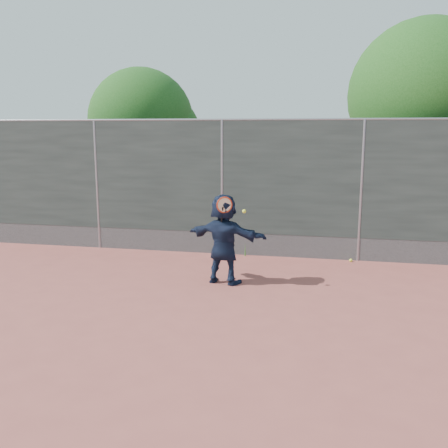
# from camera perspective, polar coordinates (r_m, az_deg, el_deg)

# --- Properties ---
(ground) EXTENTS (80.00, 80.00, 0.00)m
(ground) POSITION_cam_1_polar(r_m,az_deg,el_deg) (8.16, -5.34, -9.31)
(ground) COLOR #9E4C42
(ground) RESTS_ON ground
(player) EXTENTS (1.61, 0.84, 1.66)m
(player) POSITION_cam_1_polar(r_m,az_deg,el_deg) (9.09, 0.00, -1.71)
(player) COLOR #131D35
(player) RESTS_ON ground
(ball_ground) EXTENTS (0.07, 0.07, 0.07)m
(ball_ground) POSITION_cam_1_polar(r_m,az_deg,el_deg) (11.04, 14.29, -4.04)
(ball_ground) COLOR #E6F336
(ball_ground) RESTS_ON ground
(fence) EXTENTS (20.00, 0.06, 3.03)m
(fence) POSITION_cam_1_polar(r_m,az_deg,el_deg) (11.13, -0.23, 4.53)
(fence) COLOR #38423D
(fence) RESTS_ON ground
(swing_action) EXTENTS (0.52, 0.17, 0.51)m
(swing_action) POSITION_cam_1_polar(r_m,az_deg,el_deg) (8.76, 0.26, 2.01)
(swing_action) COLOR red
(swing_action) RESTS_ON ground
(tree_right) EXTENTS (3.78, 3.60, 5.39)m
(tree_right) POSITION_cam_1_polar(r_m,az_deg,el_deg) (13.31, 22.65, 12.98)
(tree_right) COLOR #382314
(tree_right) RESTS_ON ground
(tree_left) EXTENTS (3.15, 3.00, 4.53)m
(tree_left) POSITION_cam_1_polar(r_m,az_deg,el_deg) (14.79, -8.80, 11.23)
(tree_left) COLOR #382314
(tree_left) RESTS_ON ground
(weed_clump) EXTENTS (0.68, 0.07, 0.30)m
(weed_clump) POSITION_cam_1_polar(r_m,az_deg,el_deg) (11.21, 1.13, -2.95)
(weed_clump) COLOR #387226
(weed_clump) RESTS_ON ground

